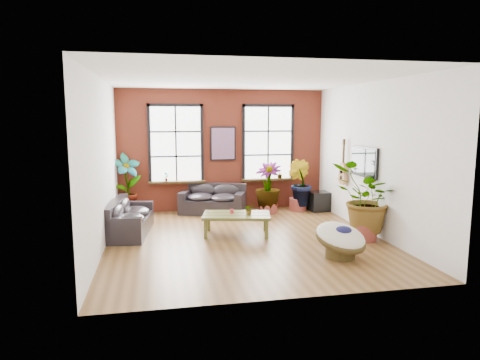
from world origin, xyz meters
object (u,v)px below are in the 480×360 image
at_px(sofa_left, 128,219).
at_px(coffee_table, 236,216).
at_px(sofa_back, 213,200).
at_px(papasan_chair, 341,239).

relative_size(sofa_left, coffee_table, 1.23).
height_order(sofa_back, coffee_table, sofa_back).
distance_m(sofa_back, coffee_table, 2.41).
bearing_deg(sofa_back, coffee_table, -63.47).
height_order(sofa_back, sofa_left, sofa_back).
bearing_deg(sofa_back, sofa_left, -119.78).
xyz_separation_m(sofa_left, coffee_table, (2.47, -0.57, 0.08)).
xyz_separation_m(coffee_table, papasan_chair, (1.66, -2.01, -0.06)).
distance_m(coffee_table, papasan_chair, 2.61).
bearing_deg(papasan_chair, sofa_left, 125.30).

